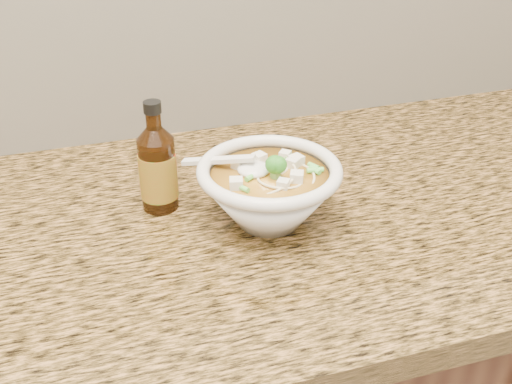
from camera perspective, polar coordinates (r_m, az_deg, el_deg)
name	(u,v)px	position (r m, az deg, el deg)	size (l,w,h in m)	color
counter_slab	(93,249)	(0.95, -14.27, -4.94)	(4.00, 0.68, 0.04)	#A16E3B
soup_bowl	(269,193)	(0.92, 1.17, -0.06)	(0.22, 0.21, 0.12)	silver
hot_sauce_bottle	(158,169)	(0.96, -8.73, 2.02)	(0.07, 0.07, 0.17)	#371B07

